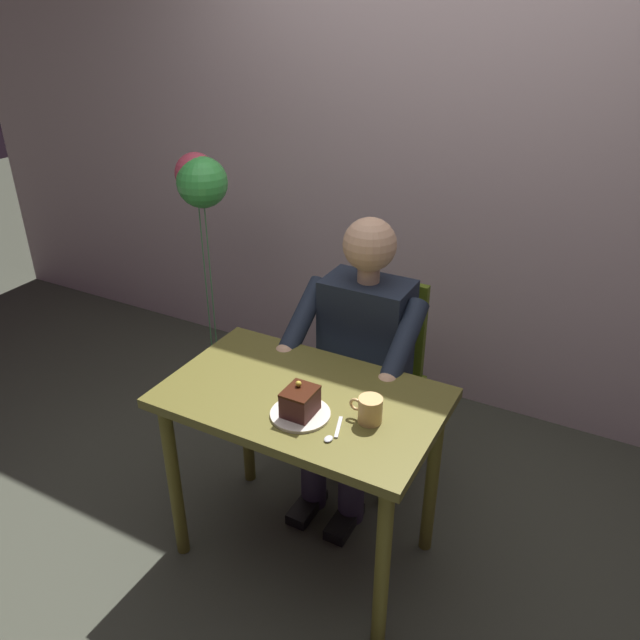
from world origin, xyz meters
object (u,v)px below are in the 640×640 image
chair (373,370)px  cake_slice (300,401)px  dining_table (303,420)px  balloon_display (204,208)px  coffee_cup (370,409)px  seated_person (358,359)px  dessert_spoon (333,433)px

chair → cake_slice: (-0.06, 0.75, 0.31)m
chair → cake_slice: bearing=94.3°
dining_table → balloon_display: (0.95, -0.72, 0.44)m
coffee_cup → balloon_display: (1.22, -0.75, 0.28)m
cake_slice → balloon_display: size_ratio=0.09×
seated_person → balloon_display: size_ratio=0.92×
balloon_display → chair: bearing=174.9°
cake_slice → balloon_display: 1.34m
chair → cake_slice: size_ratio=7.76×
seated_person → cake_slice: 0.60m
cake_slice → dining_table: bearing=-63.2°
chair → dining_table: bearing=90.0°
chair → seated_person: (-0.00, 0.17, 0.15)m
dining_table → seated_person: (-0.00, -0.46, 0.01)m
dining_table → chair: bearing=-90.0°
seated_person → coffee_cup: 0.58m
dessert_spoon → balloon_display: balloon_display is taller
cake_slice → coffee_cup: (-0.22, -0.08, -0.01)m
chair → dessert_spoon: 0.85m
balloon_display → cake_slice: bearing=140.5°
chair → dessert_spoon: bearing=104.2°
dining_table → balloon_display: balloon_display is taller
coffee_cup → dessert_spoon: (0.07, 0.12, -0.04)m
seated_person → coffee_cup: seated_person is taller
chair → coffee_cup: bearing=112.1°
chair → seated_person: seated_person is taller
dessert_spoon → balloon_display: (1.15, -0.87, 0.32)m
seated_person → cake_slice: seated_person is taller
seated_person → balloon_display: balloon_display is taller
seated_person → coffee_cup: (-0.27, 0.50, 0.15)m
seated_person → chair: bearing=-90.0°
dining_table → chair: size_ratio=1.08×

